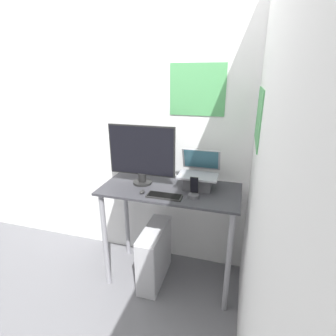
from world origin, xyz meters
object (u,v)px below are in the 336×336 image
object	(u,v)px
cell_phone	(194,192)
computer_tower	(154,255)
mouse	(142,192)
laptop	(198,178)
monitor	(142,155)
keyboard	(165,196)

from	to	relation	value
cell_phone	computer_tower	size ratio (longest dim) A/B	0.31
mouse	cell_phone	size ratio (longest dim) A/B	0.36
laptop	computer_tower	distance (m)	0.85
monitor	computer_tower	xyz separation A→B (m)	(0.13, -0.09, -0.93)
cell_phone	laptop	bearing A→B (deg)	89.54
keyboard	computer_tower	distance (m)	0.70
keyboard	mouse	world-z (taller)	mouse
cell_phone	computer_tower	world-z (taller)	cell_phone
laptop	computer_tower	bearing A→B (deg)	-160.65
laptop	monitor	bearing A→B (deg)	-175.56
keyboard	computer_tower	xyz separation A→B (m)	(-0.14, 0.12, -0.68)
computer_tower	laptop	bearing A→B (deg)	19.35
monitor	keyboard	distance (m)	0.42
monitor	cell_phone	distance (m)	0.55
laptop	computer_tower	size ratio (longest dim) A/B	0.59
keyboard	cell_phone	size ratio (longest dim) A/B	1.65
computer_tower	mouse	bearing A→B (deg)	-117.73
keyboard	computer_tower	bearing A→B (deg)	139.44
laptop	mouse	world-z (taller)	laptop
computer_tower	cell_phone	bearing A→B (deg)	-9.00
laptop	mouse	distance (m)	0.48
laptop	mouse	bearing A→B (deg)	-150.80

